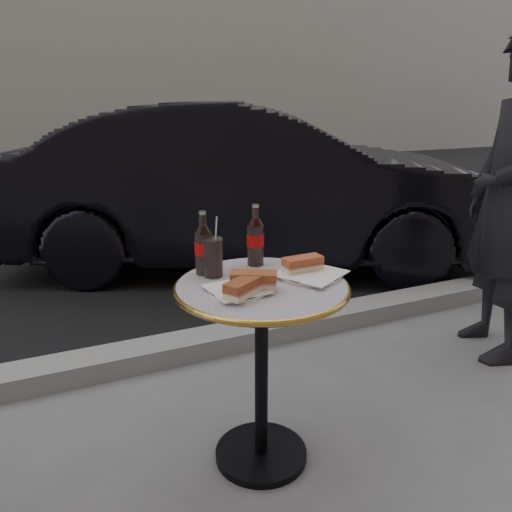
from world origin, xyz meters
name	(u,v)px	position (x,y,z in m)	size (l,w,h in m)	color
ground	(261,456)	(0.00, 0.00, 0.00)	(80.00, 80.00, 0.00)	slate
asphalt_road	(99,209)	(0.00, 5.00, 0.00)	(40.00, 8.00, 0.00)	black
curb	(194,346)	(0.00, 0.90, 0.05)	(40.00, 0.20, 0.12)	gray
bistro_table	(261,375)	(0.00, 0.00, 0.37)	(0.62, 0.62, 0.73)	#BAB2C4
plate_left	(237,291)	(-0.11, -0.04, 0.74)	(0.19, 0.19, 0.01)	white
plate_right	(310,275)	(0.19, -0.01, 0.74)	(0.23, 0.23, 0.01)	silver
sandwich_left_a	(244,288)	(-0.11, -0.10, 0.77)	(0.15, 0.07, 0.05)	brown
sandwich_left_b	(254,281)	(-0.05, -0.05, 0.77)	(0.15, 0.07, 0.05)	#9B4D27
sandwich_right	(303,265)	(0.18, 0.03, 0.77)	(0.15, 0.07, 0.05)	#B3522D
cola_bottle_left	(203,243)	(-0.15, 0.18, 0.85)	(0.07, 0.07, 0.24)	black
cola_bottle_right	(255,235)	(0.06, 0.20, 0.85)	(0.07, 0.07, 0.24)	black
cola_glass	(213,257)	(-0.13, 0.14, 0.81)	(0.07, 0.07, 0.15)	black
parked_car	(253,187)	(0.93, 2.22, 0.66)	(4.00, 1.39, 1.32)	black
pedestrian	(511,201)	(1.54, 0.29, 0.85)	(0.62, 0.41, 1.70)	black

